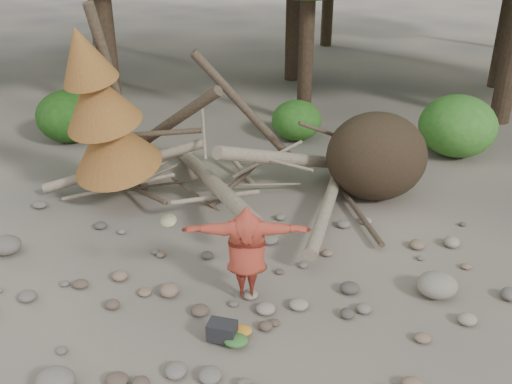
{
  "coord_description": "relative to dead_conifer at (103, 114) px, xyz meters",
  "views": [
    {
      "loc": [
        0.9,
        -7.45,
        5.85
      ],
      "look_at": [
        0.17,
        1.5,
        1.4
      ],
      "focal_mm": 40.0,
      "sensor_mm": 36.0,
      "label": 1
    }
  ],
  "objects": [
    {
      "name": "cloth_orange",
      "position": [
        3.24,
        -4.03,
        -2.05
      ],
      "size": [
        0.32,
        0.26,
        0.12
      ],
      "primitive_type": "ellipsoid",
      "color": "#BC7920",
      "rests_on": "ground"
    },
    {
      "name": "boulder_mid_left",
      "position": [
        -1.45,
        -2.04,
        -1.94
      ],
      "size": [
        0.59,
        0.53,
        0.35
      ],
      "primitive_type": "ellipsoid",
      "color": "#5E564F",
      "rests_on": "ground"
    },
    {
      "name": "boulder_front_left",
      "position": [
        0.85,
        -5.31,
        -1.95
      ],
      "size": [
        0.53,
        0.48,
        0.32
      ],
      "primitive_type": "ellipsoid",
      "color": "#6B6459",
      "rests_on": "ground"
    },
    {
      "name": "deadfall_pile",
      "position": [
        5.13,
        0.87,
        -1.16
      ],
      "size": [
        8.55,
        5.24,
        3.3
      ],
      "color": "#332619",
      "rests_on": "ground"
    },
    {
      "name": "bush_left",
      "position": [
        -2.38,
        3.83,
        -1.39
      ],
      "size": [
        1.8,
        1.8,
        1.44
      ],
      "primitive_type": "ellipsoid",
      "color": "#235416",
      "rests_on": "ground"
    },
    {
      "name": "boulder_mid_right",
      "position": [
        6.41,
        -2.73,
        -1.91
      ],
      "size": [
        0.68,
        0.61,
        0.41
      ],
      "primitive_type": "ellipsoid",
      "color": "gray",
      "rests_on": "ground"
    },
    {
      "name": "frisbee_thrower",
      "position": [
        3.23,
        -3.05,
        -1.2
      ],
      "size": [
        2.35,
        0.83,
        1.65
      ],
      "color": "maroon",
      "rests_on": "ground"
    },
    {
      "name": "bush_right",
      "position": [
        8.12,
        3.63,
        -1.31
      ],
      "size": [
        2.0,
        2.0,
        1.6
      ],
      "primitive_type": "ellipsoid",
      "color": "#3A7E27",
      "rests_on": "ground"
    },
    {
      "name": "backpack",
      "position": [
        2.96,
        -4.17,
        -1.97
      ],
      "size": [
        0.47,
        0.36,
        0.28
      ],
      "primitive_type": "cube",
      "rotation": [
        0.0,
        0.0,
        -0.18
      ],
      "color": "black",
      "rests_on": "ground"
    },
    {
      "name": "bush_mid",
      "position": [
        3.92,
        4.43,
        -1.55
      ],
      "size": [
        1.4,
        1.4,
        1.12
      ],
      "primitive_type": "ellipsoid",
      "color": "#2E6A1E",
      "rests_on": "ground"
    },
    {
      "name": "cloth_green",
      "position": [
        3.18,
        -4.27,
        -2.04
      ],
      "size": [
        0.37,
        0.31,
        0.14
      ],
      "primitive_type": "ellipsoid",
      "color": "#306528",
      "rests_on": "ground"
    },
    {
      "name": "ground",
      "position": [
        3.12,
        -3.37,
        -2.11
      ],
      "size": [
        120.0,
        120.0,
        0.0
      ],
      "primitive_type": "plane",
      "color": "#514C44",
      "rests_on": "ground"
    },
    {
      "name": "dead_conifer",
      "position": [
        0.0,
        0.0,
        0.0
      ],
      "size": [
        2.06,
        2.16,
        4.35
      ],
      "color": "#4C3F30",
      "rests_on": "ground"
    }
  ]
}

